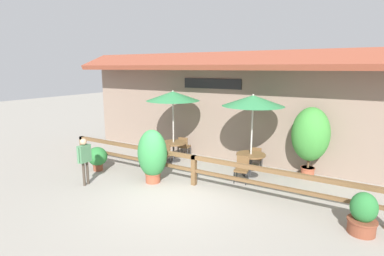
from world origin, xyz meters
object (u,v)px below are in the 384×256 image
patio_umbrella_near (173,96)px  potted_plant_entrance_palm (152,155)px  chair_near_streetside (164,154)px  dining_table_middle (251,158)px  dining_table_near (174,146)px  chair_middle_streetside (242,168)px  chair_middle_wallside (256,157)px  pedestrian (84,155)px  potted_plant_small_flowering (97,157)px  patio_umbrella_middle (253,101)px  potted_plant_corner_fern (363,215)px  potted_plant_broad_leaf (310,135)px  chair_near_wallside (184,146)px

patio_umbrella_near → potted_plant_entrance_palm: size_ratio=1.61×
chair_near_streetside → dining_table_middle: size_ratio=0.84×
dining_table_near → chair_middle_streetside: size_ratio=1.19×
chair_middle_wallside → pedestrian: (-4.08, -4.16, 0.50)m
potted_plant_small_flowering → pedestrian: 1.43m
patio_umbrella_middle → potted_plant_corner_fern: 4.59m
dining_table_near → potted_plant_entrance_palm: size_ratio=0.57×
potted_plant_small_flowering → potted_plant_broad_leaf: bearing=25.1°
dining_table_near → potted_plant_broad_leaf: (4.88, 0.77, 0.84)m
chair_near_wallside → dining_table_middle: (3.13, -0.72, 0.15)m
patio_umbrella_near → potted_plant_entrance_palm: patio_umbrella_near is taller
potted_plant_small_flowering → potted_plant_broad_leaf: (6.58, 3.09, 0.96)m
patio_umbrella_near → chair_near_streetside: patio_umbrella_near is taller
dining_table_near → chair_near_wallside: (0.04, 0.72, -0.15)m
chair_middle_wallside → potted_plant_small_flowering: (-4.81, -3.02, 0.03)m
dining_table_middle → pedestrian: bearing=-140.1°
potted_plant_small_flowering → potted_plant_entrance_palm: potted_plant_entrance_palm is taller
patio_umbrella_near → chair_near_streetside: bearing=-85.5°
dining_table_middle → potted_plant_corner_fern: potted_plant_corner_fern is taller
potted_plant_small_flowering → pedestrian: (0.73, -1.14, 0.47)m
chair_middle_wallside → potted_plant_small_flowering: bearing=22.2°
potted_plant_corner_fern → chair_middle_wallside: bearing=139.2°
dining_table_middle → chair_middle_streetside: chair_middle_streetside is taller
pedestrian → chair_middle_wallside: bearing=132.7°
potted_plant_broad_leaf → chair_near_wallside: bearing=-179.4°
pedestrian → potted_plant_corner_fern: bearing=96.1°
patio_umbrella_near → dining_table_near: size_ratio=2.81×
chair_middle_streetside → potted_plant_corner_fern: 3.76m
patio_umbrella_near → chair_middle_wallside: (3.11, 0.71, -2.09)m
potted_plant_small_flowering → chair_near_streetside: bearing=42.4°
chair_near_wallside → chair_middle_wallside: same height
patio_umbrella_near → potted_plant_broad_leaf: 5.07m
chair_middle_wallside → patio_umbrella_middle: bearing=84.1°
chair_middle_streetside → potted_plant_broad_leaf: potted_plant_broad_leaf is taller
chair_middle_wallside → potted_plant_entrance_palm: 3.81m
patio_umbrella_near → chair_middle_wallside: bearing=12.8°
dining_table_near → chair_middle_wallside: size_ratio=1.19×
chair_near_wallside → patio_umbrella_middle: patio_umbrella_middle is taller
chair_middle_streetside → potted_plant_small_flowering: bearing=-170.7°
potted_plant_corner_fern → potted_plant_broad_leaf: size_ratio=0.41×
chair_near_wallside → patio_umbrella_middle: (3.13, -0.72, 2.09)m
chair_near_streetside → chair_middle_streetside: 3.07m
patio_umbrella_middle → chair_middle_wallside: patio_umbrella_middle is taller
dining_table_middle → chair_middle_wallside: 0.72m
chair_near_streetside → patio_umbrella_middle: patio_umbrella_middle is taller
patio_umbrella_near → chair_middle_streetside: (3.13, -0.71, -2.09)m
patio_umbrella_near → chair_near_streetside: size_ratio=3.34×
potted_plant_entrance_palm → potted_plant_broad_leaf: bearing=35.3°
patio_umbrella_middle → pedestrian: size_ratio=1.85×
patio_umbrella_near → potted_plant_small_flowering: patio_umbrella_near is taller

